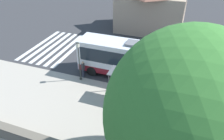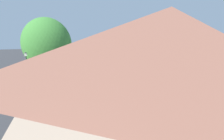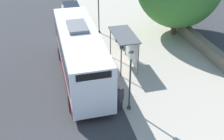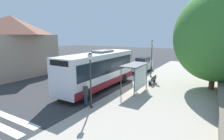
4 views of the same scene
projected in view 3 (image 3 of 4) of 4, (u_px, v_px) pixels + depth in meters
The scene contains 10 objects.
ground_plane at pixel (103, 64), 21.89m from camera, with size 120.00×120.00×0.00m, color #353538.
sidewalk_plaza at pixel (157, 57), 22.84m from camera, with size 9.00×44.00×0.02m.
stone_wall at pixel (202, 45), 23.41m from camera, with size 0.60×20.00×1.10m.
bus at pixel (80, 54), 19.24m from camera, with size 2.67×10.03×3.75m.
bus_shelter at pixel (126, 40), 20.66m from camera, with size 1.57×3.37×2.59m.
pedestrian at pixel (121, 96), 16.60m from camera, with size 0.34×0.23×1.76m.
bench at pixel (120, 40), 24.43m from camera, with size 0.40×1.76×0.88m.
street_lamp_near at pixel (98, 5), 25.52m from camera, with size 0.28×0.28×4.64m.
street_lamp_far at pixel (130, 76), 15.95m from camera, with size 0.28×0.28×4.05m.
parked_car_behind_bus at pixel (72, 15), 28.25m from camera, with size 1.83×4.43×2.09m.
Camera 3 is at (4.01, 18.49, 11.03)m, focal length 45.00 mm.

